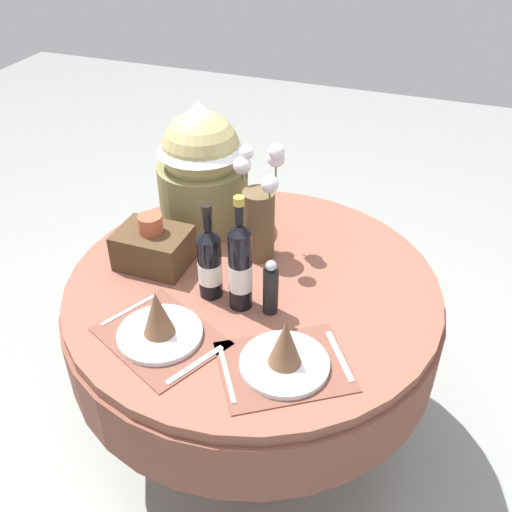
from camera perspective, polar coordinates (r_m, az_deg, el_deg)
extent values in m
plane|color=gray|center=(2.38, -0.26, -17.07)|extent=(8.00, 8.00, 0.00)
cylinder|color=brown|center=(1.85, -0.32, -3.02)|extent=(1.18, 1.18, 0.04)
cylinder|color=brown|center=(1.93, -0.30, -5.95)|extent=(1.21, 1.21, 0.21)
cylinder|color=black|center=(2.10, -0.28, -10.84)|extent=(0.12, 0.12, 0.69)
cylinder|color=black|center=(2.37, -0.26, -16.85)|extent=(0.54, 0.54, 0.03)
cube|color=brown|center=(1.66, -9.43, -7.84)|extent=(0.42, 0.38, 0.00)
cylinder|color=white|center=(1.66, -9.46, -7.59)|extent=(0.24, 0.24, 0.02)
cone|color=brown|center=(1.61, -9.73, -5.55)|extent=(0.09, 0.09, 0.14)
cube|color=silver|center=(1.76, -12.44, -5.19)|extent=(0.09, 0.18, 0.00)
cube|color=silver|center=(1.57, -6.02, -10.60)|extent=(0.10, 0.18, 0.00)
cube|color=brown|center=(1.56, 2.81, -10.81)|extent=(0.43, 0.40, 0.00)
cylinder|color=white|center=(1.56, 2.82, -10.56)|extent=(0.24, 0.24, 0.02)
cone|color=brown|center=(1.50, 2.90, -8.50)|extent=(0.09, 0.09, 0.14)
cube|color=silver|center=(1.54, -2.88, -11.67)|extent=(0.11, 0.17, 0.00)
cube|color=silver|center=(1.60, 8.25, -9.72)|extent=(0.12, 0.17, 0.00)
cylinder|color=brown|center=(1.89, 0.25, 3.13)|extent=(0.11, 0.11, 0.24)
sphere|color=silver|center=(1.87, -0.92, 10.19)|extent=(0.05, 0.05, 0.05)
cylinder|color=#4C7038|center=(1.89, -0.91, 8.76)|extent=(0.01, 0.01, 0.08)
sphere|color=silver|center=(1.75, 1.36, 7.10)|extent=(0.05, 0.05, 0.05)
cylinder|color=#4C7038|center=(1.76, 1.35, 6.01)|extent=(0.01, 0.01, 0.04)
sphere|color=silver|center=(1.82, 2.15, 10.24)|extent=(0.05, 0.05, 0.05)
cylinder|color=#4C7038|center=(1.85, 2.10, 8.43)|extent=(0.01, 0.01, 0.10)
sphere|color=silver|center=(1.87, -1.39, 8.92)|extent=(0.06, 0.06, 0.06)
cylinder|color=#4C7038|center=(1.88, -1.37, 7.93)|extent=(0.01, 0.01, 0.03)
sphere|color=silver|center=(1.85, 2.00, 9.60)|extent=(0.06, 0.06, 0.06)
cylinder|color=#4C7038|center=(1.87, 1.97, 8.22)|extent=(0.01, 0.01, 0.06)
cylinder|color=black|center=(1.67, -1.56, -1.42)|extent=(0.07, 0.07, 0.26)
cylinder|color=silver|center=(1.68, -1.55, -1.99)|extent=(0.07, 0.07, 0.09)
cone|color=black|center=(1.58, -1.64, 2.77)|extent=(0.07, 0.07, 0.03)
cylinder|color=black|center=(1.55, -1.68, 4.53)|extent=(0.03, 0.03, 0.08)
cylinder|color=#B29933|center=(1.54, -1.70, 5.46)|extent=(0.03, 0.03, 0.02)
cylinder|color=black|center=(1.73, -4.57, -1.08)|extent=(0.07, 0.07, 0.20)
cylinder|color=silver|center=(1.74, -4.55, -1.51)|extent=(0.07, 0.07, 0.07)
cone|color=black|center=(1.66, -4.76, 2.20)|extent=(0.07, 0.07, 0.03)
cylinder|color=black|center=(1.63, -4.86, 3.84)|extent=(0.03, 0.03, 0.08)
cylinder|color=black|center=(1.62, -4.90, 4.68)|extent=(0.03, 0.03, 0.02)
cylinder|color=black|center=(1.68, 1.45, -3.49)|extent=(0.05, 0.05, 0.15)
sphere|color=#B7B7BC|center=(1.62, 1.50, -0.97)|extent=(0.03, 0.03, 0.03)
cylinder|color=olive|center=(2.09, -5.19, 6.16)|extent=(0.32, 0.32, 0.23)
sphere|color=tan|center=(2.01, -5.45, 10.35)|extent=(0.27, 0.27, 0.27)
cone|color=silver|center=(1.97, -5.59, 12.65)|extent=(0.30, 0.30, 0.17)
cube|color=#47331E|center=(1.91, -10.08, 0.79)|extent=(0.23, 0.17, 0.12)
cylinder|color=#B24C33|center=(1.86, -10.37, 3.12)|extent=(0.08, 0.08, 0.06)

